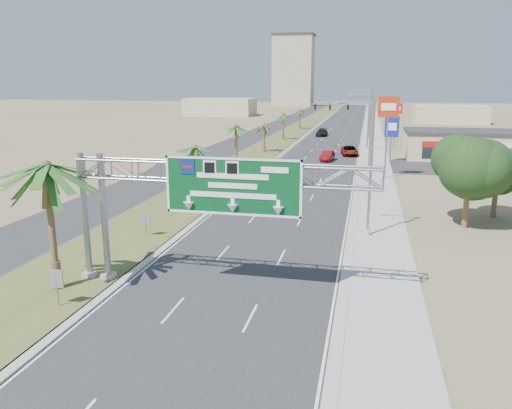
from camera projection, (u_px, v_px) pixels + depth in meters
The scene contains 31 objects.
ground at pixel (153, 399), 18.11m from camera, with size 600.00×600.00×0.00m, color #8C7A59.
road at pixel (338, 130), 122.44m from camera, with size 12.00×300.00×0.02m, color #28282B.
sidewalk_right at pixel (373, 131), 120.64m from camera, with size 4.00×300.00×0.10m, color #9E9B93.
median_grass at pixel (298, 129), 124.54m from camera, with size 7.00×300.00×0.12m, color #485324.
opposing_road at pixel (270, 129), 126.03m from camera, with size 8.00×300.00×0.02m, color #28282B.
sign_gantry at pixel (206, 183), 26.32m from camera, with size 16.75×1.24×7.50m.
palm_near at pixel (46, 167), 26.01m from camera, with size 5.70×5.70×8.35m.
palm_row_b at pixel (195, 148), 49.32m from camera, with size 3.99×3.99×5.95m.
palm_row_c at pixel (236, 127), 64.31m from camera, with size 3.99×3.99×6.75m.
palm_row_d at pixel (264, 126), 81.68m from camera, with size 3.99×3.99×5.45m.
palm_row_e at pixel (283, 115), 99.54m from camera, with size 3.99×3.99×6.15m.
palm_row_f at pixel (300, 110), 123.34m from camera, with size 3.99×3.99×5.75m.
streetlight_near at pixel (368, 175), 36.33m from camera, with size 3.27×0.44×10.00m.
streetlight_mid at pixel (369, 135), 64.78m from camera, with size 3.27×0.44×10.00m.
streetlight_far at pixel (369, 117), 98.93m from camera, with size 3.27×0.44×10.00m.
signal_mast at pixel (356, 122), 84.14m from camera, with size 10.28×0.71×8.00m.
store_building at pixel (467, 146), 75.59m from camera, with size 18.00×10.00×4.00m, color #CBB589.
oak_near at pixel (470, 171), 38.53m from camera, with size 4.50×4.50×6.80m.
oak_far at pixel (498, 173), 41.86m from camera, with size 3.50×3.50×5.60m.
median_signback_a at pixel (57, 281), 25.11m from camera, with size 0.75×0.08×2.08m.
median_signback_b at pixel (145, 219), 36.64m from camera, with size 0.75×0.08×2.08m.
tower_distant at pixel (293, 71), 257.86m from camera, with size 20.00×16.00×35.00m, color tan.
building_distant_left at pixel (220, 107), 178.67m from camera, with size 24.00×14.00×6.00m, color #CBB589.
building_distant_right at pixel (450, 114), 143.97m from camera, with size 20.00×12.00×5.00m, color #CBB589.
car_left_lane at pixel (232, 193), 48.69m from camera, with size 1.85×4.60×1.57m, color black.
car_mid_lane at pixel (327, 156), 73.66m from camera, with size 1.52×4.36×1.44m, color maroon.
car_right_lane at pixel (350, 151), 79.15m from camera, with size 2.42×5.25×1.46m, color gray.
car_far at pixel (322, 133), 108.25m from camera, with size 2.16×5.32×1.54m, color black.
pole_sign_red_near at pixel (388, 112), 58.12m from camera, with size 2.41×0.46×9.91m.
pole_sign_blue at pixel (392, 128), 71.58m from camera, with size 1.99×0.93×6.84m.
pole_sign_red_far at pixel (396, 112), 86.49m from camera, with size 2.21×0.44×8.06m.
Camera 1 is at (7.13, -14.73, 11.15)m, focal length 35.00 mm.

